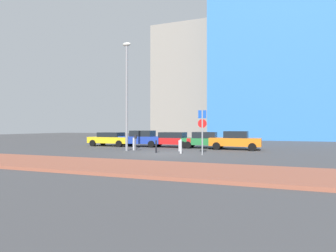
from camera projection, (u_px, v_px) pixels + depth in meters
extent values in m
plane|color=#424244|center=(160.00, 154.00, 18.62)|extent=(120.00, 120.00, 0.00)
cube|color=#93513D|center=(109.00, 166.00, 12.35)|extent=(40.00, 4.08, 0.14)
cube|color=gold|center=(111.00, 140.00, 26.59)|extent=(4.40, 1.89, 0.61)
cube|color=black|center=(111.00, 135.00, 26.57)|extent=(2.30, 1.72, 0.46)
cylinder|color=black|center=(93.00, 143.00, 26.19)|extent=(0.64, 0.23, 0.64)
cylinder|color=black|center=(103.00, 142.00, 27.93)|extent=(0.64, 0.23, 0.64)
cylinder|color=black|center=(119.00, 144.00, 25.24)|extent=(0.64, 0.23, 0.64)
cylinder|color=black|center=(128.00, 143.00, 26.98)|extent=(0.64, 0.23, 0.64)
cube|color=#1E389E|center=(141.00, 140.00, 25.85)|extent=(4.43, 2.03, 0.69)
cube|color=black|center=(143.00, 133.00, 25.79)|extent=(2.23, 1.79, 0.57)
cylinder|color=black|center=(123.00, 144.00, 25.40)|extent=(0.65, 0.25, 0.64)
cylinder|color=black|center=(131.00, 143.00, 27.16)|extent=(0.65, 0.25, 0.64)
cylinder|color=black|center=(151.00, 144.00, 24.54)|extent=(0.65, 0.25, 0.64)
cylinder|color=black|center=(158.00, 143.00, 26.30)|extent=(0.65, 0.25, 0.64)
cube|color=red|center=(170.00, 141.00, 24.97)|extent=(4.61, 1.94, 0.59)
cube|color=black|center=(173.00, 135.00, 24.87)|extent=(2.42, 1.73, 0.53)
cylinder|color=black|center=(151.00, 144.00, 24.68)|extent=(0.65, 0.24, 0.64)
cylinder|color=black|center=(159.00, 143.00, 26.36)|extent=(0.65, 0.24, 0.64)
cylinder|color=black|center=(183.00, 145.00, 23.57)|extent=(0.65, 0.24, 0.64)
cylinder|color=black|center=(188.00, 144.00, 25.25)|extent=(0.65, 0.24, 0.64)
cube|color=#237238|center=(205.00, 141.00, 23.85)|extent=(4.10, 1.93, 0.60)
cube|color=black|center=(205.00, 135.00, 23.85)|extent=(2.12, 1.72, 0.55)
cylinder|color=black|center=(188.00, 145.00, 23.40)|extent=(0.65, 0.24, 0.64)
cylinder|color=black|center=(192.00, 144.00, 25.12)|extent=(0.65, 0.24, 0.64)
cylinder|color=black|center=(219.00, 146.00, 22.57)|extent=(0.65, 0.24, 0.64)
cylinder|color=black|center=(221.00, 144.00, 24.29)|extent=(0.65, 0.24, 0.64)
cube|color=orange|center=(235.00, 142.00, 22.29)|extent=(4.31, 1.93, 0.68)
cube|color=black|center=(236.00, 135.00, 22.27)|extent=(1.97, 1.69, 0.57)
cylinder|color=black|center=(216.00, 146.00, 22.01)|extent=(0.65, 0.25, 0.64)
cylinder|color=black|center=(220.00, 145.00, 23.64)|extent=(0.65, 0.25, 0.64)
cylinder|color=black|center=(252.00, 147.00, 20.94)|extent=(0.65, 0.25, 0.64)
cylinder|color=black|center=(254.00, 146.00, 22.57)|extent=(0.65, 0.25, 0.64)
cylinder|color=gray|center=(202.00, 132.00, 17.81)|extent=(0.10, 0.10, 3.09)
cube|color=#1447B7|center=(202.00, 114.00, 17.82)|extent=(0.55, 0.16, 0.55)
cylinder|color=red|center=(202.00, 123.00, 17.81)|extent=(0.59, 0.16, 0.60)
cylinder|color=#4C4C51|center=(136.00, 145.00, 20.65)|extent=(0.08, 0.08, 1.01)
cube|color=black|center=(136.00, 137.00, 20.66)|extent=(0.18, 0.14, 0.28)
cylinder|color=gray|center=(127.00, 98.00, 21.09)|extent=(0.20, 0.20, 8.47)
ellipsoid|color=silver|center=(127.00, 44.00, 21.12)|extent=(0.70, 0.36, 0.30)
cylinder|color=#B7B7BC|center=(134.00, 144.00, 21.69)|extent=(0.17, 0.17, 1.05)
cylinder|color=black|center=(156.00, 147.00, 19.48)|extent=(0.12, 0.12, 0.92)
cylinder|color=#B7B7BC|center=(179.00, 146.00, 20.70)|extent=(0.13, 0.13, 0.87)
cylinder|color=#B7B7BC|center=(181.00, 146.00, 18.86)|extent=(0.16, 0.16, 1.02)
cube|color=#3372BF|center=(274.00, 51.00, 42.74)|extent=(19.96, 12.24, 28.79)
cube|color=gray|center=(192.00, 85.00, 52.66)|extent=(12.70, 13.04, 20.95)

